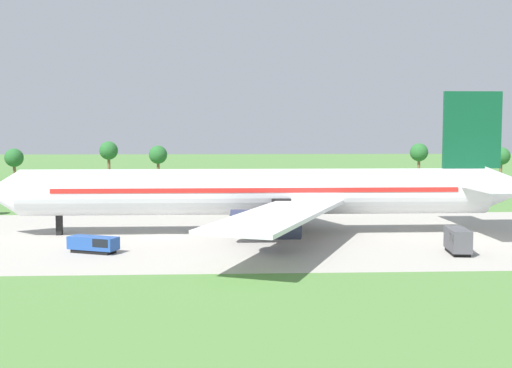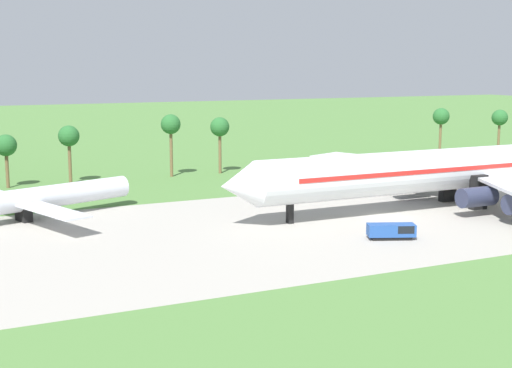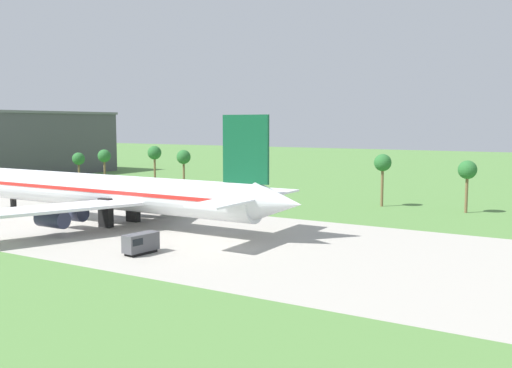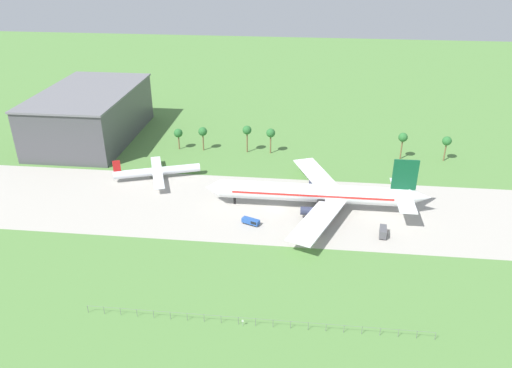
{
  "view_description": "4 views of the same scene",
  "coord_description": "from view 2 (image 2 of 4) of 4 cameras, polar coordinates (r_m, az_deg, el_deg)",
  "views": [
    {
      "loc": [
        8.03,
        -81.11,
        13.27
      ],
      "look_at": [
        12.03,
        1.7,
        6.5
      ],
      "focal_mm": 45.0,
      "sensor_mm": 36.0,
      "label": 1
    },
    {
      "loc": [
        -55.4,
        -77.8,
        20.23
      ],
      "look_at": [
        -18.14,
        1.7,
        5.5
      ],
      "focal_mm": 50.0,
      "sensor_mm": 36.0,
      "label": 2
    },
    {
      "loc": [
        84.35,
        -69.38,
        17.29
      ],
      "look_at": [
        42.2,
        1.7,
        8.47
      ],
      "focal_mm": 40.0,
      "sensor_mm": 36.0,
      "label": 3
    },
    {
      "loc": [
        9.75,
        -141.96,
        80.68
      ],
      "look_at": [
        -6.57,
        5.0,
        6.0
      ],
      "focal_mm": 35.0,
      "sensor_mm": 36.0,
      "label": 4
    }
  ],
  "objects": [
    {
      "name": "regional_aircraft",
      "position": [
        97.49,
        -18.2,
        -1.26
      ],
      "size": [
        30.26,
        27.53,
        8.5
      ],
      "color": "silver",
      "rests_on": "ground_plane"
    },
    {
      "name": "baggage_tug",
      "position": [
        85.24,
        10.92,
        -3.69
      ],
      "size": [
        5.88,
        3.95,
        1.8
      ],
      "color": "black",
      "rests_on": "ground_plane"
    },
    {
      "name": "taxiway_strip",
      "position": [
        97.63,
        10.13,
        -2.58
      ],
      "size": [
        320.0,
        44.0,
        0.02
      ],
      "color": "#A8A399",
      "rests_on": "ground_plane"
    },
    {
      "name": "jet_airliner",
      "position": [
        106.4,
        15.75,
        1.17
      ],
      "size": [
        72.49,
        60.21,
        18.54
      ],
      "color": "white",
      "rests_on": "ground_plane"
    },
    {
      "name": "ground_plane",
      "position": [
        97.63,
        10.13,
        -2.59
      ],
      "size": [
        600.0,
        600.0,
        0.0
      ],
      "primitive_type": "plane",
      "color": "#517F3D"
    },
    {
      "name": "palm_tree_row",
      "position": [
        136.7,
        0.05,
        4.52
      ],
      "size": [
        110.48,
        3.6,
        11.41
      ],
      "color": "brown",
      "rests_on": "ground_plane"
    }
  ]
}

